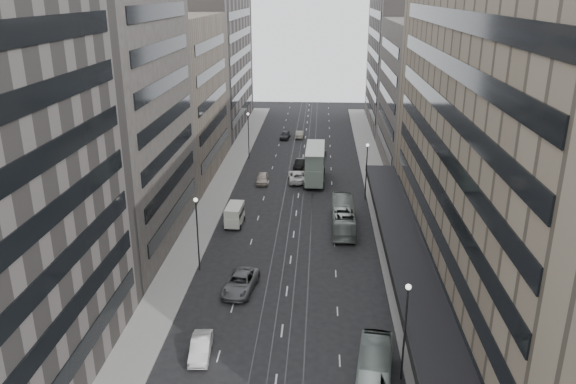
% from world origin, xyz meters
% --- Properties ---
extents(ground, '(220.00, 220.00, 0.00)m').
position_xyz_m(ground, '(0.00, 0.00, 0.00)').
color(ground, black).
rests_on(ground, ground).
extents(sidewalk_right, '(4.00, 125.00, 0.15)m').
position_xyz_m(sidewalk_right, '(12.00, 37.50, 0.07)').
color(sidewalk_right, gray).
rests_on(sidewalk_right, ground).
extents(sidewalk_left, '(4.00, 125.00, 0.15)m').
position_xyz_m(sidewalk_left, '(-12.00, 37.50, 0.07)').
color(sidewalk_left, gray).
rests_on(sidewalk_left, ground).
extents(department_store, '(19.20, 60.00, 30.00)m').
position_xyz_m(department_store, '(21.45, 8.00, 14.95)').
color(department_store, '#766956').
rests_on(department_store, ground).
extents(building_right_mid, '(15.00, 28.00, 24.00)m').
position_xyz_m(building_right_mid, '(21.50, 52.00, 12.00)').
color(building_right_mid, '#433E3A').
rests_on(building_right_mid, ground).
extents(building_right_far, '(15.00, 32.00, 28.00)m').
position_xyz_m(building_right_far, '(21.50, 82.00, 14.00)').
color(building_right_far, '#5F5A56').
rests_on(building_right_far, ground).
extents(building_left_b, '(15.00, 26.00, 34.00)m').
position_xyz_m(building_left_b, '(-21.50, 19.00, 17.00)').
color(building_left_b, '#433E3A').
rests_on(building_left_b, ground).
extents(building_left_c, '(15.00, 28.00, 25.00)m').
position_xyz_m(building_left_c, '(-21.50, 46.00, 12.50)').
color(building_left_c, '#716458').
rests_on(building_left_c, ground).
extents(building_left_d, '(15.00, 38.00, 28.00)m').
position_xyz_m(building_left_d, '(-21.50, 79.00, 14.00)').
color(building_left_d, '#5F5A56').
rests_on(building_left_d, ground).
extents(lamp_right_near, '(0.44, 0.44, 8.32)m').
position_xyz_m(lamp_right_near, '(9.70, -5.00, 5.20)').
color(lamp_right_near, '#262628').
rests_on(lamp_right_near, ground).
extents(lamp_right_far, '(0.44, 0.44, 8.32)m').
position_xyz_m(lamp_right_far, '(9.70, 35.00, 5.20)').
color(lamp_right_far, '#262628').
rests_on(lamp_right_far, ground).
extents(lamp_left_near, '(0.44, 0.44, 8.32)m').
position_xyz_m(lamp_left_near, '(-9.70, 12.00, 5.20)').
color(lamp_left_near, '#262628').
rests_on(lamp_left_near, ground).
extents(lamp_left_far, '(0.44, 0.44, 8.32)m').
position_xyz_m(lamp_left_far, '(-9.70, 55.00, 5.20)').
color(lamp_left_far, '#262628').
rests_on(lamp_left_far, ground).
extents(bus_near, '(3.89, 10.78, 2.94)m').
position_xyz_m(bus_near, '(7.29, -7.34, 1.47)').
color(bus_near, gray).
rests_on(bus_near, ground).
extents(bus_far, '(2.76, 11.51, 3.20)m').
position_xyz_m(bus_far, '(6.14, 24.45, 1.60)').
color(bus_far, '#939E95').
rests_on(bus_far, ground).
extents(double_decker, '(3.24, 10.18, 5.54)m').
position_xyz_m(double_decker, '(2.30, 42.75, 2.99)').
color(double_decker, gray).
rests_on(double_decker, ground).
extents(panel_van, '(2.27, 4.36, 2.70)m').
position_xyz_m(panel_van, '(-7.72, 24.48, 1.49)').
color(panel_van, white).
rests_on(panel_van, ground).
extents(sedan_1, '(1.92, 4.62, 1.49)m').
position_xyz_m(sedan_1, '(-6.45, -2.94, 0.74)').
color(sedan_1, white).
rests_on(sedan_1, ground).
extents(sedan_2, '(3.61, 6.42, 1.70)m').
position_xyz_m(sedan_2, '(-4.68, 7.88, 0.85)').
color(sedan_2, slate).
rests_on(sedan_2, ground).
extents(sedan_4, '(2.03, 4.60, 1.54)m').
position_xyz_m(sedan_4, '(-5.87, 41.34, 0.77)').
color(sedan_4, '#BEAE9D').
rests_on(sedan_4, ground).
extents(sedan_5, '(2.13, 4.62, 1.47)m').
position_xyz_m(sedan_5, '(-0.32, 49.80, 0.73)').
color(sedan_5, black).
rests_on(sedan_5, ground).
extents(sedan_6, '(3.36, 6.30, 1.68)m').
position_xyz_m(sedan_6, '(-0.49, 42.57, 0.84)').
color(sedan_6, white).
rests_on(sedan_6, ground).
extents(sedan_7, '(2.65, 5.39, 1.51)m').
position_xyz_m(sedan_7, '(3.00, 56.68, 0.75)').
color(sedan_7, slate).
rests_on(sedan_7, ground).
extents(sedan_8, '(2.18, 4.61, 1.52)m').
position_xyz_m(sedan_8, '(-4.11, 69.64, 0.76)').
color(sedan_8, '#27282A').
rests_on(sedan_8, ground).
extents(sedan_9, '(1.54, 4.40, 1.45)m').
position_xyz_m(sedan_9, '(-1.18, 70.62, 0.72)').
color(sedan_9, '#A29C86').
rests_on(sedan_9, ground).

